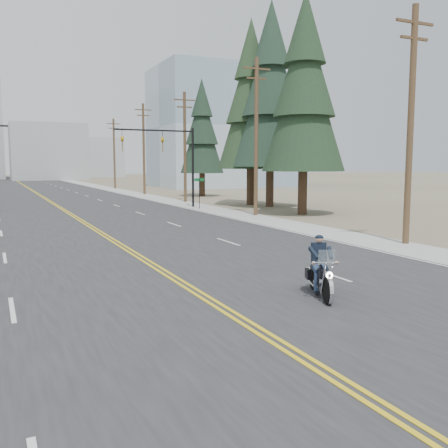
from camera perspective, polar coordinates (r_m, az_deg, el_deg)
name	(u,v)px	position (r m, az deg, el deg)	size (l,w,h in m)	color
ground_plane	(255,330)	(11.69, 3.61, -11.98)	(400.00, 400.00, 0.00)	#776D56
road	(32,190)	(79.98, -21.12, 3.62)	(20.00, 200.00, 0.01)	#303033
sidewalk_right	(109,189)	(81.56, -13.02, 3.95)	(3.00, 200.00, 0.01)	#A5A5A0
traffic_mast_right	(171,151)	(44.11, -6.07, 8.26)	(7.10, 0.26, 7.00)	black
street_sign	(199,188)	(42.91, -2.84, 4.15)	(0.90, 0.06, 2.62)	black
utility_pole_a	(411,122)	(25.20, 20.55, 10.84)	(2.20, 0.30, 11.00)	brown
utility_pole_b	(256,134)	(37.32, 3.70, 10.17)	(2.20, 0.30, 11.50)	brown
utility_pole_c	(185,145)	(50.97, -4.50, 8.96)	(2.20, 0.30, 11.00)	brown
utility_pole_d	(144,147)	(65.24, -9.16, 8.64)	(2.20, 0.30, 11.50)	brown
utility_pole_e	(114,152)	(81.71, -12.44, 7.99)	(2.20, 0.30, 11.00)	brown
glass_building	(226,129)	(88.24, 0.17, 10.82)	(24.00, 16.00, 20.00)	#9EB5CC
haze_bldg_b	(48,152)	(135.41, -19.45, 7.75)	(18.00, 14.00, 14.00)	#ADB2B7
haze_bldg_c	(187,144)	(128.11, -4.23, 9.09)	(16.00, 12.00, 18.00)	#B7BCC6
haze_bldg_e	(97,158)	(162.59, -14.28, 7.35)	(14.00, 14.00, 12.00)	#B7BCC6
motorcyclist	(321,267)	(14.50, 11.04, -4.81)	(0.96, 2.24, 1.75)	black
conifer_near	(304,88)	(38.86, 9.18, 15.11)	(6.22, 6.22, 16.46)	#382619
conifer_mid	(271,90)	(45.72, 5.37, 15.03)	(6.76, 6.76, 18.04)	#382619
conifer_tall	(251,99)	(47.40, 3.09, 14.06)	(6.13, 6.13, 17.03)	#382619
conifer_far	(202,129)	(60.74, -2.54, 10.77)	(5.21, 5.21, 13.96)	#382619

